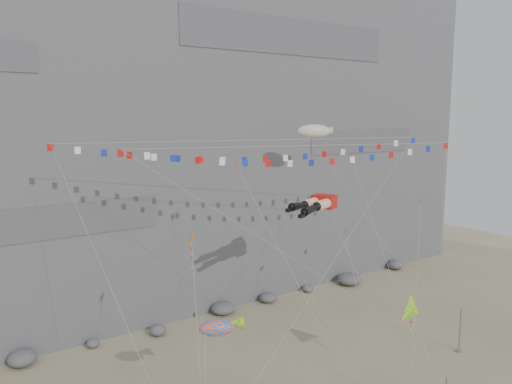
{
  "coord_description": "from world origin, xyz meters",
  "views": [
    {
      "loc": [
        -26.17,
        -27.34,
        21.25
      ],
      "look_at": [
        -1.16,
        9.0,
        14.47
      ],
      "focal_mm": 35.0,
      "sensor_mm": 36.0,
      "label": 1
    }
  ],
  "objects": [
    {
      "name": "blimp_windsock",
      "position": [
        7.94,
        11.72,
        19.62
      ],
      "size": [
        8.52,
        15.35,
        24.74
      ],
      "color": "beige",
      "rests_on": "ground"
    },
    {
      "name": "harlequin_kite",
      "position": [
        -11.59,
        1.34,
        13.16
      ],
      "size": [
        2.58,
        5.64,
        14.24
      ],
      "color": "red",
      "rests_on": "ground"
    },
    {
      "name": "small_kite_e",
      "position": [
        13.23,
        2.24,
        12.79
      ],
      "size": [
        10.47,
        8.02,
        17.95
      ],
      "color": "#122AA1",
      "rests_on": "ground"
    },
    {
      "name": "small_kite_d",
      "position": [
        7.91,
        5.94,
        16.82
      ],
      "size": [
        5.46,
        14.6,
        22.85
      ],
      "color": "gold",
      "rests_on": "ground"
    },
    {
      "name": "flag_banner_upper",
      "position": [
        -1.95,
        8.03,
        19.14
      ],
      "size": [
        31.54,
        15.8,
        25.57
      ],
      "color": "red",
      "rests_on": "ground"
    },
    {
      "name": "fish_windsock",
      "position": [
        -10.91,
        -0.7,
        7.6
      ],
      "size": [
        5.12,
        5.15,
        9.06
      ],
      "color": "#FC580C",
      "rests_on": "ground"
    },
    {
      "name": "anchor_pole_right",
      "position": [
        13.18,
        -2.7,
        2.04
      ],
      "size": [
        0.12,
        0.12,
        4.08
      ],
      "primitive_type": "cylinder",
      "color": "gray",
      "rests_on": "ground"
    },
    {
      "name": "talus_boulders",
      "position": [
        0.0,
        17.0,
        0.6
      ],
      "size": [
        60.0,
        3.0,
        1.2
      ],
      "primitive_type": null,
      "color": "#5B5B60",
      "rests_on": "ground"
    },
    {
      "name": "ground",
      "position": [
        0.0,
        0.0,
        0.0
      ],
      "size": [
        120.0,
        120.0,
        0.0
      ],
      "primitive_type": "plane",
      "color": "tan",
      "rests_on": "ground"
    },
    {
      "name": "legs_kite",
      "position": [
        1.95,
        4.51,
        13.68
      ],
      "size": [
        6.59,
        13.84,
        18.69
      ],
      "rotation": [
        0.0,
        0.0,
        0.39
      ],
      "color": "red",
      "rests_on": "ground"
    },
    {
      "name": "small_kite_c",
      "position": [
        -1.89,
        1.61,
        8.75
      ],
      "size": [
        1.33,
        9.09,
        12.32
      ],
      "color": "#16941A",
      "rests_on": "ground"
    },
    {
      "name": "small_kite_a",
      "position": [
        -4.39,
        6.72,
        16.74
      ],
      "size": [
        3.68,
        13.06,
        21.27
      ],
      "color": "#D84A12",
      "rests_on": "ground"
    },
    {
      "name": "cliff",
      "position": [
        0.0,
        32.0,
        25.0
      ],
      "size": [
        80.0,
        28.0,
        50.0
      ],
      "primitive_type": "cube",
      "color": "slate",
      "rests_on": "ground"
    },
    {
      "name": "flag_banner_lower",
      "position": [
        0.82,
        5.14,
        18.71
      ],
      "size": [
        28.33,
        10.57,
        22.65
      ],
      "color": "red",
      "rests_on": "ground"
    },
    {
      "name": "small_kite_b",
      "position": [
        6.58,
        5.44,
        10.29
      ],
      "size": [
        6.52,
        10.67,
        15.62
      ],
      "color": "purple",
      "rests_on": "ground"
    },
    {
      "name": "delta_kite",
      "position": [
        4.46,
        -4.03,
        6.38
      ],
      "size": [
        2.63,
        4.86,
        8.41
      ],
      "color": "yellow",
      "rests_on": "ground"
    }
  ]
}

